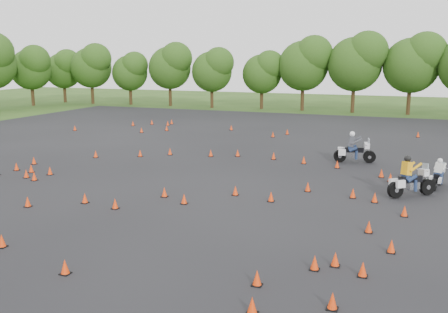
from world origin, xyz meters
The scene contains 7 objects.
ground centered at (0.00, 0.00, 0.00)m, with size 140.00×140.00×0.00m, color #2D5119.
asphalt_pad centered at (0.00, 6.00, 0.01)m, with size 62.00×62.00×0.00m, color black.
treeline centered at (1.90, 34.90, 4.57)m, with size 86.77×32.15×10.02m.
traffic_cones centered at (-0.12, 5.58, 0.23)m, with size 36.31×33.23×0.45m.
rider_grey centered at (6.28, 10.76, 1.01)m, with size 2.60×0.80×2.01m, color #3F4147, non-canonical shape.
rider_yellow centered at (9.75, 3.60, 1.00)m, with size 2.58×0.79×1.99m, color orange, non-canonical shape.
rider_white centered at (10.94, 5.83, 0.79)m, with size 2.04×0.63×1.57m, color silver, non-canonical shape.
Camera 1 is at (9.52, -21.11, 6.55)m, focal length 40.00 mm.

